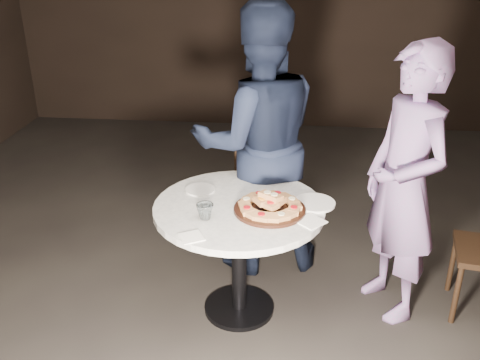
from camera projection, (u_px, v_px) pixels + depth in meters
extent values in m
plane|color=black|center=(261.00, 313.00, 3.20)|extent=(7.00, 7.00, 0.00)
cylinder|color=black|center=(239.00, 307.00, 3.23)|extent=(0.50, 0.50, 0.03)
cylinder|color=black|center=(239.00, 260.00, 3.09)|extent=(0.10, 0.10, 0.65)
cylinder|color=silver|center=(239.00, 208.00, 2.95)|extent=(1.13, 1.13, 0.04)
cylinder|color=black|center=(270.00, 210.00, 2.88)|extent=(0.48, 0.48, 0.02)
cube|color=#B67946|center=(294.00, 210.00, 2.82)|extent=(0.07, 0.09, 0.04)
cylinder|color=red|center=(294.00, 207.00, 2.81)|extent=(0.04, 0.04, 0.01)
cube|color=#B67946|center=(295.00, 206.00, 2.87)|extent=(0.09, 0.10, 0.04)
cube|color=#B67946|center=(292.00, 201.00, 2.92)|extent=(0.09, 0.10, 0.04)
cylinder|color=beige|center=(292.00, 198.00, 2.91)|extent=(0.05, 0.05, 0.01)
cube|color=#B67946|center=(286.00, 198.00, 2.95)|extent=(0.10, 0.10, 0.04)
cube|color=#B67946|center=(278.00, 195.00, 2.98)|extent=(0.10, 0.09, 0.04)
cylinder|color=red|center=(278.00, 193.00, 2.97)|extent=(0.05, 0.05, 0.01)
cube|color=#B67946|center=(268.00, 195.00, 2.99)|extent=(0.09, 0.08, 0.04)
cube|color=#B67946|center=(259.00, 195.00, 2.98)|extent=(0.10, 0.09, 0.04)
cylinder|color=red|center=(259.00, 193.00, 2.97)|extent=(0.05, 0.05, 0.01)
cube|color=#B67946|center=(252.00, 198.00, 2.95)|extent=(0.10, 0.10, 0.04)
cube|color=#B67946|center=(247.00, 201.00, 2.91)|extent=(0.08, 0.09, 0.04)
cylinder|color=beige|center=(247.00, 199.00, 2.91)|extent=(0.05, 0.05, 0.01)
cube|color=#B67946|center=(245.00, 206.00, 2.87)|extent=(0.08, 0.10, 0.04)
cube|color=#B67946|center=(247.00, 210.00, 2.82)|extent=(0.09, 0.10, 0.04)
cylinder|color=red|center=(247.00, 207.00, 2.81)|extent=(0.05, 0.05, 0.01)
cube|color=#B67946|center=(253.00, 214.00, 2.78)|extent=(0.10, 0.10, 0.04)
cube|color=#B67946|center=(261.00, 217.00, 2.75)|extent=(0.09, 0.08, 0.04)
cylinder|color=red|center=(261.00, 214.00, 2.75)|extent=(0.05, 0.05, 0.01)
cube|color=#B67946|center=(271.00, 218.00, 2.75)|extent=(0.08, 0.07, 0.04)
cube|color=#B67946|center=(281.00, 217.00, 2.76)|extent=(0.10, 0.10, 0.04)
cylinder|color=beige|center=(281.00, 214.00, 2.75)|extent=(0.05, 0.05, 0.01)
cube|color=#B67946|center=(289.00, 214.00, 2.78)|extent=(0.10, 0.10, 0.04)
cube|color=#B67946|center=(278.00, 201.00, 2.86)|extent=(0.09, 0.10, 0.03)
cylinder|color=#2D6B1E|center=(278.00, 198.00, 2.85)|extent=(0.05, 0.05, 0.01)
cube|color=#B67946|center=(269.00, 198.00, 2.90)|extent=(0.10, 0.08, 0.03)
cylinder|color=beige|center=(269.00, 195.00, 2.89)|extent=(0.05, 0.05, 0.01)
cube|color=#B67946|center=(262.00, 201.00, 2.86)|extent=(0.10, 0.10, 0.03)
cylinder|color=orange|center=(262.00, 199.00, 2.85)|extent=(0.05, 0.05, 0.01)
cube|color=#B67946|center=(270.00, 205.00, 2.82)|extent=(0.10, 0.10, 0.03)
cylinder|color=red|center=(271.00, 202.00, 2.81)|extent=(0.05, 0.05, 0.01)
cube|color=#B67946|center=(274.00, 197.00, 2.84)|extent=(0.10, 0.10, 0.03)
cylinder|color=beige|center=(274.00, 194.00, 2.83)|extent=(0.05, 0.05, 0.01)
cube|color=#B67946|center=(267.00, 195.00, 2.86)|extent=(0.10, 0.10, 0.03)
cylinder|color=beige|center=(267.00, 192.00, 2.85)|extent=(0.05, 0.05, 0.01)
cylinder|color=white|center=(200.00, 189.00, 3.11)|extent=(0.17, 0.17, 0.01)
cylinder|color=white|center=(314.00, 203.00, 2.95)|extent=(0.27, 0.27, 0.01)
imported|color=silver|center=(205.00, 211.00, 2.79)|extent=(0.12, 0.12, 0.08)
cube|color=white|center=(192.00, 237.00, 2.63)|extent=(0.15, 0.15, 0.01)
cube|color=white|center=(311.00, 221.00, 2.77)|extent=(0.18, 0.18, 0.01)
cube|color=black|center=(262.00, 166.00, 4.07)|extent=(0.48, 0.48, 0.04)
cube|color=black|center=(265.00, 148.00, 3.78)|extent=(0.43, 0.09, 0.46)
cylinder|color=black|center=(283.00, 183.00, 4.34)|extent=(0.04, 0.04, 0.46)
cylinder|color=black|center=(238.00, 183.00, 4.33)|extent=(0.04, 0.04, 0.46)
cylinder|color=black|center=(288.00, 204.00, 4.01)|extent=(0.04, 0.04, 0.46)
cylinder|color=black|center=(239.00, 204.00, 4.00)|extent=(0.04, 0.04, 0.46)
cylinder|color=black|center=(452.00, 263.00, 3.33)|extent=(0.04, 0.04, 0.41)
cylinder|color=black|center=(457.00, 293.00, 3.05)|extent=(0.04, 0.04, 0.41)
imported|color=black|center=(258.00, 142.00, 3.37)|extent=(0.99, 0.86, 1.74)
imported|color=slate|center=(404.00, 186.00, 2.95)|extent=(0.59, 0.69, 1.60)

